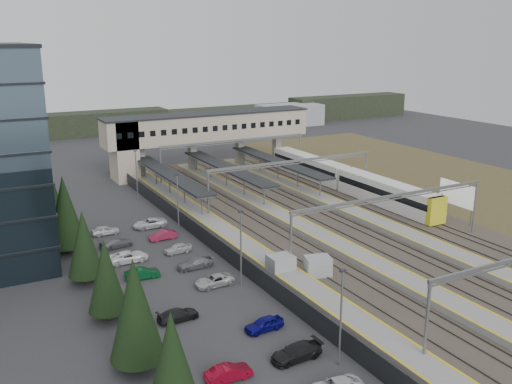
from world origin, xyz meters
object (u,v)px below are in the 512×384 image
relay_cabin_near (318,267)px  footbridge (195,131)px  relay_cabin_far (281,266)px  train (345,179)px  billboard (457,195)px

relay_cabin_near → footbridge: footbridge is taller
relay_cabin_far → footbridge: (10.97, 50.05, 6.72)m
relay_cabin_far → train: (27.26, 24.86, 0.94)m
relay_cabin_far → billboard: size_ratio=0.41×
relay_cabin_far → train: size_ratio=0.06×
relay_cabin_near → billboard: 28.70m
relay_cabin_near → billboard: billboard is taller
relay_cabin_far → footbridge: footbridge is taller
relay_cabin_far → train: bearing=42.4°
relay_cabin_near → relay_cabin_far: 3.97m
relay_cabin_far → footbridge: size_ratio=0.07×
train → billboard: 20.47m
relay_cabin_far → train: train is taller
relay_cabin_near → footbridge: 52.91m
relay_cabin_far → billboard: bearing=8.8°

